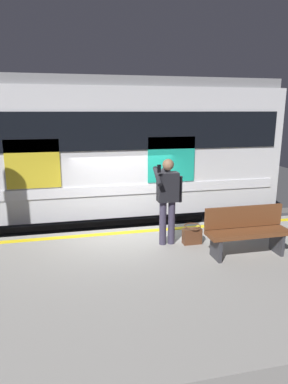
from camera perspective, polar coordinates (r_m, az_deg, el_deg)
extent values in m
plane|color=#3D3D3F|center=(8.11, -2.54, -12.42)|extent=(24.73, 24.73, 0.00)
cube|color=gray|center=(5.92, 1.58, -17.80)|extent=(14.33, 4.58, 0.95)
cube|color=yellow|center=(7.46, -2.20, -6.82)|extent=(14.04, 0.16, 0.01)
cube|color=slate|center=(9.46, -4.22, -7.99)|extent=(18.63, 0.08, 0.16)
cube|color=slate|center=(10.79, -5.37, -5.24)|extent=(18.63, 0.08, 0.16)
cube|color=silver|center=(9.51, -7.64, 7.35)|extent=(9.44, 2.93, 3.18)
cube|color=gray|center=(9.48, -7.98, 17.67)|extent=(9.25, 2.69, 0.24)
cube|color=black|center=(8.00, -6.76, 10.21)|extent=(8.97, 0.03, 0.90)
cube|color=silver|center=(8.21, -6.49, 0.19)|extent=(8.97, 0.03, 0.24)
cube|color=#19A58C|center=(8.40, 4.70, 5.52)|extent=(1.21, 0.02, 1.13)
cube|color=gold|center=(8.06, -18.40, 4.52)|extent=(1.21, 0.02, 1.13)
cylinder|color=black|center=(9.61, 12.04, -4.75)|extent=(0.84, 0.12, 0.84)
cylinder|color=black|center=(11.68, 7.27, -1.26)|extent=(0.84, 0.12, 0.84)
cylinder|color=#383347|center=(6.74, 4.70, -5.17)|extent=(0.14, 0.14, 0.89)
cylinder|color=#383347|center=(6.69, 3.22, -5.29)|extent=(0.14, 0.14, 0.89)
cube|color=black|center=(6.51, 4.07, 0.87)|extent=(0.40, 0.24, 0.57)
sphere|color=black|center=(6.61, 3.70, 3.43)|extent=(0.20, 0.20, 0.20)
sphere|color=#997051|center=(6.43, 4.13, 4.67)|extent=(0.22, 0.22, 0.22)
cylinder|color=black|center=(6.60, 6.14, 0.49)|extent=(0.09, 0.09, 0.52)
cylinder|color=black|center=(6.33, 2.31, 2.71)|extent=(0.09, 0.42, 0.33)
cube|color=black|center=(6.20, 2.57, 3.99)|extent=(0.07, 0.02, 0.15)
cube|color=#59331E|center=(6.86, 8.17, -7.44)|extent=(0.37, 0.17, 0.32)
torus|color=#59331E|center=(6.79, 8.23, -5.71)|extent=(0.34, 0.34, 0.02)
cube|color=brown|center=(6.44, 17.28, -6.63)|extent=(1.54, 0.44, 0.08)
cube|color=brown|center=(6.51, 16.60, -4.01)|extent=(1.54, 0.06, 0.40)
cube|color=#333338|center=(6.83, 21.67, -7.82)|extent=(0.06, 0.40, 0.45)
cube|color=#333338|center=(6.24, 12.15, -9.16)|extent=(0.06, 0.40, 0.45)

